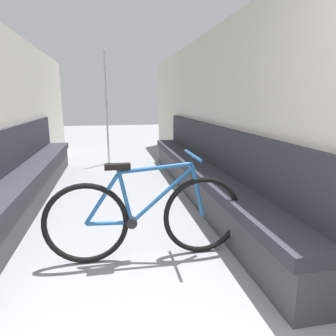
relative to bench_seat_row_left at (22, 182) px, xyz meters
name	(u,v)px	position (x,y,z in m)	size (l,w,h in m)	color
wall_right	(220,114)	(2.50, 0.01, 0.79)	(0.10, 9.63, 2.22)	beige
bench_seat_row_left	(22,182)	(0.00, 0.00, 0.00)	(0.41, 4.89, 0.97)	#3D3D42
bench_seat_row_right	(203,174)	(2.28, 0.00, 0.00)	(0.41, 4.89, 0.97)	#3D3D42
bicycle	(146,217)	(1.33, -1.46, 0.04)	(1.64, 0.46, 0.88)	black
grab_pole_near	(107,111)	(1.02, 2.47, 0.75)	(0.08, 0.08, 2.20)	gray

